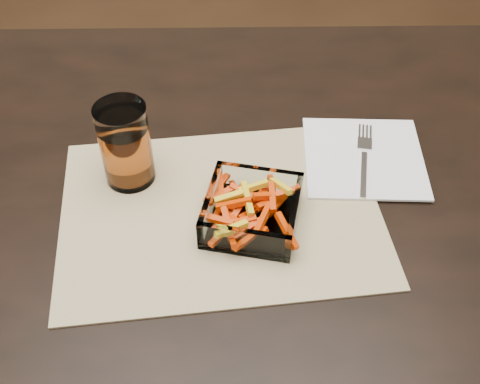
# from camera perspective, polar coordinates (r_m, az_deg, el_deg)

# --- Properties ---
(dining_table) EXTENTS (1.60, 0.90, 0.75)m
(dining_table) POSITION_cam_1_polar(r_m,az_deg,el_deg) (0.95, -2.15, -3.41)
(dining_table) COLOR black
(dining_table) RESTS_ON ground
(placemat) EXTENTS (0.48, 0.38, 0.00)m
(placemat) POSITION_cam_1_polar(r_m,az_deg,el_deg) (0.86, -1.84, -1.80)
(placemat) COLOR tan
(placemat) RESTS_ON dining_table
(glass_bowl) EXTENTS (0.15, 0.15, 0.05)m
(glass_bowl) POSITION_cam_1_polar(r_m,az_deg,el_deg) (0.82, 1.14, -1.92)
(glass_bowl) COLOR white
(glass_bowl) RESTS_ON placemat
(tumbler) EXTENTS (0.07, 0.07, 0.13)m
(tumbler) POSITION_cam_1_polar(r_m,az_deg,el_deg) (0.88, -10.77, 4.23)
(tumbler) COLOR white
(tumbler) RESTS_ON placemat
(napkin) EXTENTS (0.19, 0.19, 0.00)m
(napkin) POSITION_cam_1_polar(r_m,az_deg,el_deg) (0.95, 11.66, 3.24)
(napkin) COLOR white
(napkin) RESTS_ON placemat
(fork) EXTENTS (0.04, 0.16, 0.00)m
(fork) POSITION_cam_1_polar(r_m,az_deg,el_deg) (0.94, 11.69, 3.30)
(fork) COLOR silver
(fork) RESTS_ON napkin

